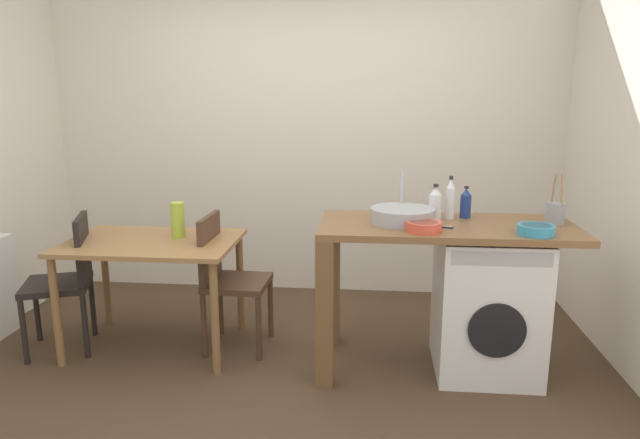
# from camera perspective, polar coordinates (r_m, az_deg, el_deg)

# --- Properties ---
(ground_plane) EXTENTS (5.46, 5.46, 0.00)m
(ground_plane) POSITION_cam_1_polar(r_m,az_deg,el_deg) (3.47, -5.03, -16.29)
(ground_plane) COLOR #4C3826
(wall_back) EXTENTS (4.60, 0.10, 2.70)m
(wall_back) POSITION_cam_1_polar(r_m,az_deg,el_deg) (4.78, -1.55, 8.71)
(wall_back) COLOR silver
(wall_back) RESTS_ON ground_plane
(dining_table) EXTENTS (1.10, 0.76, 0.74)m
(dining_table) POSITION_cam_1_polar(r_m,az_deg,el_deg) (3.87, -16.53, -3.41)
(dining_table) COLOR #9E7042
(dining_table) RESTS_ON ground_plane
(chair_person_seat) EXTENTS (0.51, 0.51, 0.90)m
(chair_person_seat) POSITION_cam_1_polar(r_m,az_deg,el_deg) (4.08, -24.03, -5.17)
(chair_person_seat) COLOR black
(chair_person_seat) RESTS_ON ground_plane
(chair_opposite) EXTENTS (0.41, 0.41, 0.90)m
(chair_opposite) POSITION_cam_1_polar(r_m,az_deg,el_deg) (3.80, -9.42, -5.44)
(chair_opposite) COLOR #4C3323
(chair_opposite) RESTS_ON ground_plane
(kitchen_counter) EXTENTS (1.50, 0.68, 0.92)m
(kitchen_counter) POSITION_cam_1_polar(r_m,az_deg,el_deg) (3.45, 9.04, -2.93)
(kitchen_counter) COLOR brown
(kitchen_counter) RESTS_ON ground_plane
(washing_machine) EXTENTS (0.60, 0.61, 0.86)m
(washing_machine) POSITION_cam_1_polar(r_m,az_deg,el_deg) (3.61, 16.45, -8.11)
(washing_machine) COLOR white
(washing_machine) RESTS_ON ground_plane
(sink_basin) EXTENTS (0.38, 0.38, 0.09)m
(sink_basin) POSITION_cam_1_polar(r_m,az_deg,el_deg) (3.40, 8.29, 0.40)
(sink_basin) COLOR #9EA0A5
(sink_basin) RESTS_ON kitchen_counter
(tap) EXTENTS (0.02, 0.02, 0.28)m
(tap) POSITION_cam_1_polar(r_m,az_deg,el_deg) (3.56, 8.20, 2.51)
(tap) COLOR #B2B2B7
(tap) RESTS_ON kitchen_counter
(bottle_tall_green) EXTENTS (0.08, 0.08, 0.22)m
(bottle_tall_green) POSITION_cam_1_polar(r_m,az_deg,el_deg) (3.50, 11.51, 1.55)
(bottle_tall_green) COLOR silver
(bottle_tall_green) RESTS_ON kitchen_counter
(bottle_squat_brown) EXTENTS (0.06, 0.06, 0.26)m
(bottle_squat_brown) POSITION_cam_1_polar(r_m,az_deg,el_deg) (3.55, 12.97, 1.97)
(bottle_squat_brown) COLOR silver
(bottle_squat_brown) RESTS_ON kitchen_counter
(bottle_clear_small) EXTENTS (0.07, 0.07, 0.20)m
(bottle_clear_small) POSITION_cam_1_polar(r_m,az_deg,el_deg) (3.61, 14.45, 1.56)
(bottle_clear_small) COLOR navy
(bottle_clear_small) RESTS_ON kitchen_counter
(mixing_bowl) EXTENTS (0.20, 0.20, 0.06)m
(mixing_bowl) POSITION_cam_1_polar(r_m,az_deg,el_deg) (3.21, 10.37, -0.64)
(mixing_bowl) COLOR #D84C38
(mixing_bowl) RESTS_ON kitchen_counter
(utensil_crock) EXTENTS (0.11, 0.11, 0.30)m
(utensil_crock) POSITION_cam_1_polar(r_m,az_deg,el_deg) (3.60, 22.60, 0.64)
(utensil_crock) COLOR gray
(utensil_crock) RESTS_ON kitchen_counter
(colander) EXTENTS (0.20, 0.20, 0.06)m
(colander) POSITION_cam_1_polar(r_m,az_deg,el_deg) (3.30, 20.90, -0.92)
(colander) COLOR teal
(colander) RESTS_ON kitchen_counter
(vase) EXTENTS (0.09, 0.09, 0.24)m
(vase) POSITION_cam_1_polar(r_m,az_deg,el_deg) (3.85, -14.11, -0.03)
(vase) COLOR #A8C63D
(vase) RESTS_ON dining_table
(scissors) EXTENTS (0.15, 0.06, 0.01)m
(scissors) POSITION_cam_1_polar(r_m,az_deg,el_deg) (3.33, 12.00, -0.73)
(scissors) COLOR #B2B2B7
(scissors) RESTS_ON kitchen_counter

